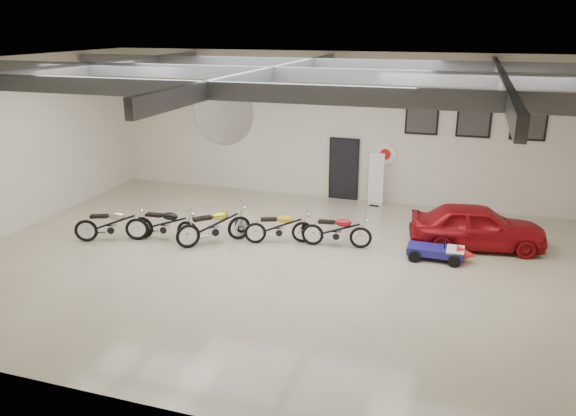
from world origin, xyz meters
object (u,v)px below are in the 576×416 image
(motorcycle_black, at_px, (165,223))
(go_kart, at_px, (442,249))
(motorcycle_silver, at_px, (111,223))
(motorcycle_yellow, at_px, (279,226))
(motorcycle_red, at_px, (337,230))
(banner_stand, at_px, (376,179))
(vintage_car, at_px, (477,226))
(motorcycle_gold, at_px, (214,225))

(motorcycle_black, relative_size, go_kart, 1.13)
(motorcycle_silver, height_order, motorcycle_black, motorcycle_silver)
(motorcycle_yellow, height_order, motorcycle_red, motorcycle_red)
(banner_stand, distance_m, motorcycle_yellow, 4.64)
(banner_stand, height_order, motorcycle_red, banner_stand)
(motorcycle_yellow, distance_m, vintage_car, 5.42)
(motorcycle_silver, height_order, motorcycle_gold, motorcycle_gold)
(motorcycle_red, bearing_deg, motorcycle_black, -175.33)
(motorcycle_red, height_order, vintage_car, vintage_car)
(motorcycle_silver, xyz_separation_m, motorcycle_gold, (2.84, 0.69, 0.03))
(banner_stand, height_order, motorcycle_yellow, banner_stand)
(motorcycle_silver, distance_m, motorcycle_yellow, 4.72)
(banner_stand, relative_size, motorcycle_yellow, 0.98)
(motorcycle_silver, relative_size, motorcycle_red, 1.06)
(banner_stand, distance_m, go_kart, 4.73)
(motorcycle_gold, bearing_deg, motorcycle_yellow, -24.20)
(motorcycle_silver, height_order, go_kart, motorcycle_silver)
(motorcycle_black, xyz_separation_m, motorcycle_gold, (1.42, 0.20, 0.04))
(motorcycle_red, relative_size, vintage_car, 0.53)
(motorcycle_silver, xyz_separation_m, go_kart, (8.94, 1.43, -0.20))
(banner_stand, relative_size, motorcycle_gold, 0.86)
(motorcycle_silver, xyz_separation_m, vintage_car, (9.79, 2.66, 0.09))
(banner_stand, bearing_deg, go_kart, -53.93)
(motorcycle_yellow, xyz_separation_m, go_kart, (4.40, 0.13, -0.17))
(motorcycle_gold, distance_m, vintage_car, 7.22)
(motorcycle_red, bearing_deg, vintage_car, 9.65)
(motorcycle_gold, bearing_deg, motorcycle_red, -29.85)
(go_kart, bearing_deg, motorcycle_gold, -172.44)
(vintage_car, bearing_deg, motorcycle_black, 95.74)
(motorcycle_gold, xyz_separation_m, motorcycle_yellow, (1.70, 0.61, -0.06))
(motorcycle_yellow, bearing_deg, go_kart, -19.53)
(go_kart, bearing_deg, motorcycle_silver, -170.26)
(banner_stand, height_order, motorcycle_black, banner_stand)
(motorcycle_silver, bearing_deg, motorcycle_black, -4.17)
(motorcycle_gold, relative_size, go_kart, 1.21)
(motorcycle_silver, relative_size, motorcycle_gold, 0.94)
(motorcycle_gold, relative_size, vintage_car, 0.59)
(banner_stand, xyz_separation_m, motorcycle_silver, (-6.55, -5.47, -0.40))
(motorcycle_silver, relative_size, go_kart, 1.14)
(go_kart, xyz_separation_m, vintage_car, (0.85, 1.23, 0.29))
(motorcycle_yellow, relative_size, vintage_car, 0.52)
(banner_stand, height_order, go_kart, banner_stand)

